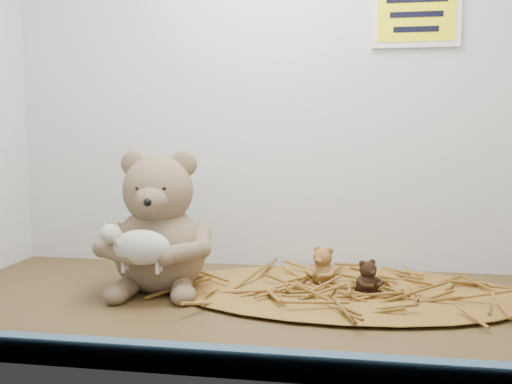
% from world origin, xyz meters
% --- Properties ---
extents(alcove_shell, '(1.20, 0.60, 0.90)m').
position_xyz_m(alcove_shell, '(0.00, 0.09, 0.45)').
color(alcove_shell, '#3F2C15').
rests_on(alcove_shell, ground).
extents(front_rail, '(1.19, 0.02, 0.04)m').
position_xyz_m(front_rail, '(0.00, -0.29, 0.02)').
color(front_rail, '#3D5974').
rests_on(front_rail, shelf_floor).
extents(straw_bed, '(0.68, 0.39, 0.01)m').
position_xyz_m(straw_bed, '(0.16, 0.10, 0.01)').
color(straw_bed, brown).
rests_on(straw_bed, shelf_floor).
extents(main_teddy, '(0.25, 0.26, 0.27)m').
position_xyz_m(main_teddy, '(-0.19, 0.07, 0.14)').
color(main_teddy, brown).
rests_on(main_teddy, shelf_floor).
extents(toy_lamb, '(0.14, 0.08, 0.09)m').
position_xyz_m(toy_lamb, '(-0.19, -0.03, 0.10)').
color(toy_lamb, beige).
rests_on(toy_lamb, main_teddy).
extents(mini_teddy_tan, '(0.08, 0.08, 0.07)m').
position_xyz_m(mini_teddy_tan, '(0.12, 0.12, 0.05)').
color(mini_teddy_tan, brown).
rests_on(mini_teddy_tan, straw_bed).
extents(mini_teddy_brown, '(0.07, 0.07, 0.06)m').
position_xyz_m(mini_teddy_brown, '(0.20, 0.07, 0.04)').
color(mini_teddy_brown, black).
rests_on(mini_teddy_brown, straw_bed).
extents(wall_sign, '(0.16, 0.01, 0.11)m').
position_xyz_m(wall_sign, '(0.30, 0.29, 0.55)').
color(wall_sign, yellow).
rests_on(wall_sign, back_wall).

